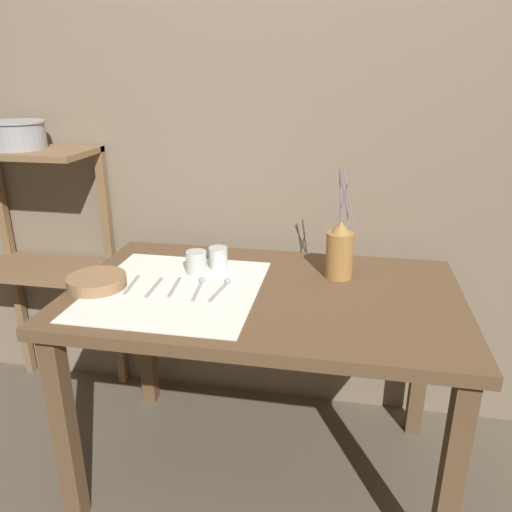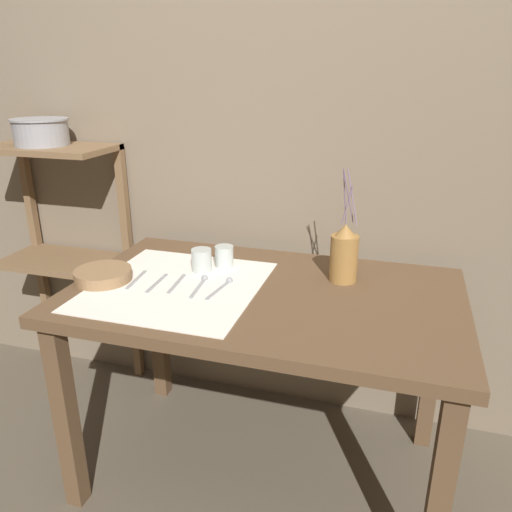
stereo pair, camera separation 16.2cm
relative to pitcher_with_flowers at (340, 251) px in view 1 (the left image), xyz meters
The scene contains 15 objects.
ground_plane 0.90m from the pitcher_with_flowers, 145.81° to the right, with size 12.00×12.00×0.00m, color brown.
stone_wall_back 0.55m from the pitcher_with_flowers, 125.04° to the left, with size 7.00×0.06×2.40m.
wooden_table 0.35m from the pitcher_with_flowers, 145.81° to the right, with size 1.30×0.79×0.75m.
wooden_shelf_unit 1.28m from the pitcher_with_flowers, behind, with size 0.54×0.30×1.15m.
linen_cloth 0.58m from the pitcher_with_flowers, 158.32° to the right, with size 0.55×0.59×0.00m.
pitcher_with_flowers is the anchor object (origin of this frame).
wooden_bowl 0.84m from the pitcher_with_flowers, 162.85° to the right, with size 0.20×0.20×0.04m.
glass_tumbler_near 0.51m from the pitcher_with_flowers, behind, with size 0.07×0.07×0.08m.
glass_tumbler_far 0.44m from the pitcher_with_flowers, behind, with size 0.07×0.07×0.08m.
fork_inner 0.73m from the pitcher_with_flowers, 162.80° to the right, with size 0.03×0.16×0.00m.
knife_center 0.65m from the pitcher_with_flowers, 160.07° to the right, with size 0.02×0.16×0.00m.
fork_outer 0.58m from the pitcher_with_flowers, 159.26° to the right, with size 0.03×0.16×0.00m.
spoon_inner 0.50m from the pitcher_with_flowers, 160.08° to the right, with size 0.03×0.17×0.02m.
spoon_outer 0.42m from the pitcher_with_flowers, 156.76° to the right, with size 0.04×0.17×0.02m.
metal_pot_large 1.34m from the pitcher_with_flowers, behind, with size 0.23×0.23×0.11m.
Camera 1 is at (0.25, -1.50, 1.44)m, focal length 35.00 mm.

